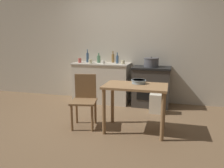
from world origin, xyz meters
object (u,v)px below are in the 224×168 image
at_px(cup_center_right, 90,61).
at_px(cup_mid_right, 123,62).
at_px(work_table, 135,93).
at_px(chair, 84,99).
at_px(bottle_center_left, 113,58).
at_px(mixing_bowl_large, 139,81).
at_px(bottle_mid_left, 99,59).
at_px(bottle_far_left, 117,59).
at_px(stove, 151,86).
at_px(flour_sack, 157,104).
at_px(bottle_left, 88,57).
at_px(cup_right, 80,60).
at_px(cup_center, 103,62).
at_px(stock_pot, 151,62).

xyz_separation_m(cup_center_right, cup_mid_right, (0.72, 0.07, -0.00)).
relative_size(work_table, chair, 1.12).
bearing_deg(chair, bottle_center_left, 77.19).
xyz_separation_m(mixing_bowl_large, bottle_mid_left, (-1.13, 1.37, 0.21)).
relative_size(mixing_bowl_large, bottle_far_left, 0.97).
bearing_deg(stove, flour_sack, -70.92).
distance_m(flour_sack, bottle_far_left, 1.33).
relative_size(stove, bottle_left, 2.87).
height_order(bottle_far_left, cup_right, bottle_far_left).
distance_m(flour_sack, bottle_mid_left, 1.69).
bearing_deg(flour_sack, work_table, -106.39).
relative_size(flour_sack, bottle_mid_left, 1.74).
bearing_deg(cup_center, flour_sack, -16.11).
bearing_deg(bottle_center_left, cup_center, -113.90).
height_order(bottle_mid_left, cup_right, bottle_mid_left).
height_order(bottle_left, bottle_center_left, bottle_left).
relative_size(chair, stock_pot, 2.69).
relative_size(work_table, bottle_mid_left, 4.42).
xyz_separation_m(stove, cup_right, (-1.63, -0.06, 0.53)).
distance_m(stove, bottle_left, 1.61).
height_order(stock_pot, cup_center, stock_pot).
height_order(stove, cup_center, cup_center).
height_order(bottle_center_left, cup_mid_right, bottle_center_left).
bearing_deg(stove, cup_center, -173.17).
bearing_deg(mixing_bowl_large, cup_center, 129.09).
bearing_deg(cup_center, bottle_center_left, 66.10).
height_order(stove, bottle_far_left, bottle_far_left).
height_order(stove, bottle_center_left, bottle_center_left).
bearing_deg(bottle_mid_left, bottle_left, 179.48).
distance_m(flour_sack, mixing_bowl_large, 1.05).
height_order(bottle_far_left, bottle_center_left, bottle_center_left).
bearing_deg(cup_center, bottle_mid_left, 131.94).
relative_size(cup_center, cup_mid_right, 0.91).
distance_m(bottle_left, cup_center, 0.49).
relative_size(chair, bottle_mid_left, 3.95).
distance_m(bottle_mid_left, cup_mid_right, 0.61).
distance_m(stove, cup_right, 1.72).
height_order(chair, bottle_far_left, bottle_far_left).
bearing_deg(flour_sack, stove, 109.08).
distance_m(bottle_left, bottle_mid_left, 0.28).
xyz_separation_m(bottle_center_left, cup_mid_right, (0.29, -0.25, -0.06)).
xyz_separation_m(bottle_left, cup_center_right, (0.15, -0.20, -0.07)).
bearing_deg(stove, chair, -123.91).
xyz_separation_m(work_table, mixing_bowl_large, (0.03, 0.13, 0.17)).
bearing_deg(cup_right, cup_mid_right, -0.18).
distance_m(work_table, cup_right, 2.07).
relative_size(cup_center_right, cup_mid_right, 1.10).
bearing_deg(stove, stock_pot, -178.85).
relative_size(chair, mixing_bowl_large, 3.71).
bearing_deg(cup_center_right, work_table, -46.52).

